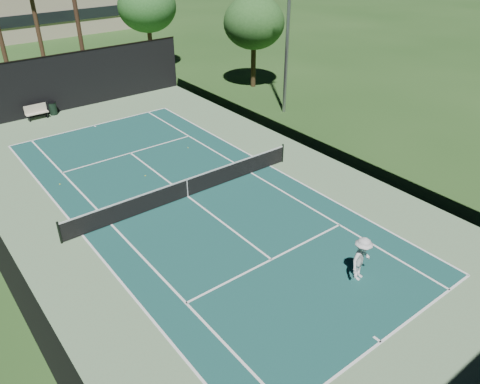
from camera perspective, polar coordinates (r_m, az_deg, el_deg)
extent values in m
plane|color=#24481B|center=(23.68, -6.37, -0.57)|extent=(160.00, 160.00, 0.00)
cube|color=#678B61|center=(23.68, -6.37, -0.56)|extent=(18.00, 32.00, 0.01)
cube|color=#164944|center=(23.67, -6.37, -0.55)|extent=(10.97, 23.77, 0.01)
cube|color=white|center=(16.84, 16.80, -17.12)|extent=(10.97, 0.10, 0.01)
cube|color=white|center=(33.46, -17.39, 7.76)|extent=(10.97, 0.10, 0.01)
cube|color=white|center=(19.39, 3.86, -8.21)|extent=(8.23, 0.10, 0.01)
cube|color=white|center=(28.74, -13.21, 4.65)|extent=(8.23, 0.10, 0.01)
cube|color=white|center=(21.85, -18.66, -5.02)|extent=(0.10, 23.77, 0.01)
cube|color=white|center=(26.52, 3.70, 3.19)|extent=(0.10, 23.77, 0.01)
cube|color=white|center=(22.19, -15.40, -3.85)|extent=(0.10, 23.77, 0.01)
cube|color=white|center=(25.73, 1.39, 2.34)|extent=(0.10, 23.77, 0.01)
cube|color=white|center=(23.67, -6.37, -0.53)|extent=(0.10, 12.80, 0.01)
cube|color=white|center=(16.89, 16.38, -16.85)|extent=(0.10, 0.30, 0.01)
cube|color=white|center=(33.32, -17.29, 7.69)|extent=(0.10, 0.30, 0.01)
cylinder|color=black|center=(21.37, -21.15, -4.66)|extent=(0.10, 0.10, 1.10)
cylinder|color=black|center=(26.84, 5.22, 4.73)|extent=(0.10, 0.10, 1.10)
cube|color=black|center=(23.43, -6.44, 0.48)|extent=(12.80, 0.02, 0.92)
cube|color=white|center=(23.19, -6.51, 1.52)|extent=(12.80, 0.04, 0.07)
cube|color=white|center=(23.43, -6.44, 0.48)|extent=(0.05, 0.03, 0.92)
cube|color=black|center=(36.54, -20.38, 12.44)|extent=(18.00, 0.04, 4.00)
cube|color=black|center=(27.98, 9.34, 8.78)|extent=(0.04, 32.00, 4.00)
cube|color=black|center=(36.04, -20.96, 15.44)|extent=(18.00, 0.06, 0.06)
imported|color=silver|center=(18.50, 14.60, -7.90)|extent=(1.32, 0.93, 1.86)
sphere|color=gold|center=(25.91, -11.48, 1.95)|extent=(0.07, 0.07, 0.07)
sphere|color=gold|center=(28.81, -6.37, 5.38)|extent=(0.06, 0.06, 0.06)
sphere|color=#CED530|center=(26.33, -21.11, 0.89)|extent=(0.07, 0.07, 0.07)
cube|color=beige|center=(35.76, -23.51, 8.80)|extent=(1.50, 0.45, 0.05)
cube|color=beige|center=(35.85, -23.70, 9.32)|extent=(1.50, 0.06, 0.55)
cube|color=black|center=(35.72, -24.34, 8.17)|extent=(0.06, 0.40, 0.42)
cube|color=black|center=(35.98, -22.52, 8.71)|extent=(0.06, 0.40, 0.42)
cylinder|color=black|center=(36.27, -21.84, 9.42)|extent=(0.52, 0.52, 0.90)
cylinder|color=black|center=(36.12, -21.98, 10.11)|extent=(0.56, 0.56, 0.05)
cylinder|color=#4B3220|center=(43.11, -27.26, 16.72)|extent=(0.36, 0.36, 8.55)
cylinder|color=#4C3220|center=(45.89, -23.39, 17.62)|extent=(0.36, 0.36, 7.65)
cylinder|color=#41291C|center=(43.68, -19.12, 18.77)|extent=(0.36, 0.36, 9.00)
cylinder|color=#492D1F|center=(45.66, -10.80, 16.73)|extent=(0.40, 0.40, 3.52)
ellipsoid|color=#286125|center=(44.97, -11.28, 21.28)|extent=(5.12, 5.12, 4.35)
cylinder|color=#45331D|center=(39.67, 1.63, 15.04)|extent=(0.40, 0.40, 3.30)
ellipsoid|color=#285822|center=(38.91, 1.71, 19.95)|extent=(4.80, 4.80, 4.08)
cylinder|color=#919399|center=(33.01, 5.87, 19.54)|extent=(0.24, 0.24, 12.00)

